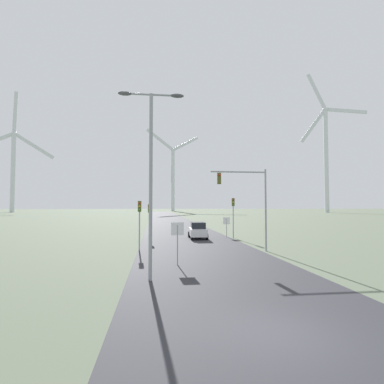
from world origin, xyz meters
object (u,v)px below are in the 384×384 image
(traffic_light_post_near_left, at_px, (140,214))
(wind_turbine_far_left, at_px, (13,162))
(stop_sign_far, at_px, (227,223))
(wind_turbine_left, at_px, (173,172))
(streetlamp, at_px, (151,160))
(car_approaching, at_px, (198,230))
(stop_sign_near, at_px, (177,235))
(traffic_light_mast_overhead, at_px, (248,193))
(traffic_light_post_near_right, at_px, (233,209))
(traffic_light_post_mid_left, at_px, (149,214))
(wind_turbine_center, at_px, (326,149))

(traffic_light_post_near_left, xyz_separation_m, wind_turbine_far_left, (-72.59, 140.72, 23.48))
(stop_sign_far, height_order, wind_turbine_left, wind_turbine_left)
(streetlamp, distance_m, car_approaching, 19.54)
(stop_sign_far, distance_m, traffic_light_post_near_left, 13.31)
(stop_sign_near, xyz_separation_m, traffic_light_mast_overhead, (6.06, 4.70, 2.87))
(wind_turbine_far_left, bearing_deg, traffic_light_mast_overhead, -60.29)
(car_approaching, xyz_separation_m, wind_turbine_left, (6.59, 158.14, 24.22))
(traffic_light_post_near_right, bearing_deg, traffic_light_post_near_left, -141.78)
(traffic_light_post_mid_left, distance_m, car_approaching, 5.74)
(streetlamp, relative_size, stop_sign_far, 4.10)
(traffic_light_post_near_right, bearing_deg, streetlamp, -116.63)
(stop_sign_far, xyz_separation_m, traffic_light_post_near_left, (-9.62, -9.10, 1.38))
(traffic_light_post_near_right, bearing_deg, traffic_light_mast_overhead, -98.09)
(stop_sign_near, xyz_separation_m, traffic_light_post_near_right, (7.45, 14.49, 1.45))
(streetlamp, distance_m, traffic_light_post_near_right, 20.44)
(stop_sign_near, bearing_deg, car_approaching, 76.96)
(stop_sign_near, bearing_deg, traffic_light_post_mid_left, 98.17)
(traffic_light_post_near_right, relative_size, traffic_light_post_mid_left, 1.19)
(wind_turbine_left, bearing_deg, traffic_light_mast_overhead, -91.33)
(car_approaching, bearing_deg, streetlamp, -105.38)
(car_approaching, bearing_deg, traffic_light_post_near_right, -1.12)
(traffic_light_mast_overhead, relative_size, wind_turbine_center, 0.09)
(streetlamp, bearing_deg, traffic_light_mast_overhead, 47.26)
(car_approaching, bearing_deg, stop_sign_far, 16.21)
(stop_sign_far, xyz_separation_m, car_approaching, (-3.56, -1.03, -0.70))
(traffic_light_post_near_right, distance_m, traffic_light_post_mid_left, 9.50)
(traffic_light_post_near_right, height_order, traffic_light_post_mid_left, traffic_light_post_near_right)
(traffic_light_post_mid_left, relative_size, wind_turbine_far_left, 0.06)
(traffic_light_post_near_left, bearing_deg, traffic_light_post_mid_left, 85.14)
(wind_turbine_far_left, bearing_deg, car_approaching, -59.34)
(stop_sign_far, height_order, traffic_light_post_mid_left, traffic_light_post_mid_left)
(stop_sign_near, height_order, wind_turbine_left, wind_turbine_left)
(streetlamp, height_order, stop_sign_near, streetlamp)
(stop_sign_far, distance_m, wind_turbine_center, 139.54)
(traffic_light_post_near_right, bearing_deg, wind_turbine_left, 89.09)
(wind_turbine_left, bearing_deg, streetlamp, -93.76)
(car_approaching, bearing_deg, traffic_light_mast_overhead, -74.79)
(streetlamp, relative_size, wind_turbine_center, 0.13)
(traffic_light_post_mid_left, bearing_deg, stop_sign_far, 9.07)
(traffic_light_mast_overhead, relative_size, car_approaching, 1.59)
(stop_sign_near, height_order, stop_sign_far, stop_sign_near)
(traffic_light_post_mid_left, distance_m, wind_turbine_left, 160.55)
(traffic_light_mast_overhead, bearing_deg, car_approaching, 105.21)
(stop_sign_far, xyz_separation_m, wind_turbine_center, (79.81, 110.14, 31.16))
(stop_sign_near, xyz_separation_m, wind_turbine_far_left, (-75.27, 147.23, 24.61))
(stop_sign_near, distance_m, traffic_light_post_near_left, 7.13)
(traffic_light_post_mid_left, xyz_separation_m, traffic_light_mast_overhead, (8.09, -9.47, 1.92))
(stop_sign_far, bearing_deg, wind_turbine_center, 54.07)
(stop_sign_near, bearing_deg, wind_turbine_left, 86.70)
(wind_turbine_far_left, bearing_deg, traffic_light_post_near_left, -62.71)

